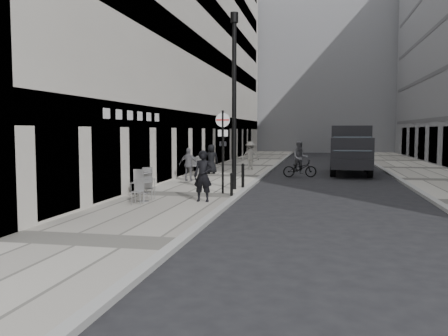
# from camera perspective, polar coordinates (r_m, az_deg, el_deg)

# --- Properties ---
(ground) EXTENTS (120.00, 120.00, 0.00)m
(ground) POSITION_cam_1_polar(r_m,az_deg,el_deg) (7.90, -12.15, -14.28)
(ground) COLOR black
(ground) RESTS_ON ground
(sidewalk) EXTENTS (4.00, 60.00, 0.12)m
(sidewalk) POSITION_cam_1_polar(r_m,az_deg,el_deg) (25.46, 0.01, -1.02)
(sidewalk) COLOR #A7A297
(sidewalk) RESTS_ON ground
(far_sidewalk) EXTENTS (4.00, 60.00, 0.12)m
(far_sidewalk) POSITION_cam_1_polar(r_m,az_deg,el_deg) (25.67, 24.85, -1.40)
(far_sidewalk) COLOR #A7A297
(far_sidewalk) RESTS_ON ground
(building_left) EXTENTS (4.00, 45.00, 18.00)m
(building_left) POSITION_cam_1_polar(r_m,az_deg,el_deg) (33.25, -4.71, 15.75)
(building_left) COLOR beige
(building_left) RESTS_ON ground
(building_far) EXTENTS (24.00, 16.00, 22.00)m
(building_far) POSITION_cam_1_polar(r_m,az_deg,el_deg) (63.42, 10.20, 12.16)
(building_far) COLOR slate
(building_far) RESTS_ON ground
(walking_man) EXTENTS (0.65, 0.43, 1.75)m
(walking_man) POSITION_cam_1_polar(r_m,az_deg,el_deg) (16.05, -2.53, -0.96)
(walking_man) COLOR black
(walking_man) RESTS_ON sidewalk
(sign_post) EXTENTS (0.54, 0.10, 3.17)m
(sign_post) POSITION_cam_1_polar(r_m,az_deg,el_deg) (18.06, -0.15, 3.35)
(sign_post) COLOR black
(sign_post) RESTS_ON sidewalk
(lamppost) EXTENTS (0.32, 0.32, 7.12)m
(lamppost) POSITION_cam_1_polar(r_m,az_deg,el_deg) (19.42, 1.23, 9.11)
(lamppost) COLOR black
(lamppost) RESTS_ON sidewalk
(bollard_near) EXTENTS (0.13, 0.13, 0.95)m
(bollard_near) POSITION_cam_1_polar(r_m,az_deg,el_deg) (20.08, 2.29, -1.00)
(bollard_near) COLOR black
(bollard_near) RESTS_ON sidewalk
(bollard_far) EXTENTS (0.11, 0.11, 0.79)m
(bollard_far) POSITION_cam_1_polar(r_m,az_deg,el_deg) (17.52, 0.92, -2.06)
(bollard_far) COLOR black
(bollard_far) RESTS_ON sidewalk
(panel_van) EXTENTS (2.43, 6.04, 2.80)m
(panel_van) POSITION_cam_1_polar(r_m,az_deg,el_deg) (28.55, 15.03, 2.48)
(panel_van) COLOR black
(panel_van) RESTS_ON ground
(cyclist) EXTENTS (1.91, 1.04, 1.95)m
(cyclist) POSITION_cam_1_polar(r_m,az_deg,el_deg) (25.90, 9.12, 0.57)
(cyclist) COLOR black
(cyclist) RESTS_ON ground
(pedestrian_a) EXTENTS (0.96, 0.46, 1.59)m
(pedestrian_a) POSITION_cam_1_polar(r_m,az_deg,el_deg) (22.51, -4.27, 0.41)
(pedestrian_a) COLOR #5E5D62
(pedestrian_a) RESTS_ON sidewalk
(pedestrian_b) EXTENTS (1.24, 0.90, 1.73)m
(pedestrian_b) POSITION_cam_1_polar(r_m,az_deg,el_deg) (29.47, 3.18, 1.53)
(pedestrian_b) COLOR #9A978E
(pedestrian_b) RESTS_ON sidewalk
(pedestrian_c) EXTENTS (0.94, 0.80, 1.64)m
(pedestrian_c) POSITION_cam_1_polar(r_m,az_deg,el_deg) (26.38, -1.55, 1.09)
(pedestrian_c) COLOR black
(pedestrian_c) RESTS_ON sidewalk
(cafe_table_near) EXTENTS (0.63, 1.42, 0.81)m
(cafe_table_near) POSITION_cam_1_polar(r_m,az_deg,el_deg) (16.27, -9.64, -2.59)
(cafe_table_near) COLOR #ACACAF
(cafe_table_near) RESTS_ON sidewalk
(cafe_table_mid) EXTENTS (0.74, 1.68, 0.96)m
(cafe_table_mid) POSITION_cam_1_polar(r_m,az_deg,el_deg) (18.44, -9.69, -1.52)
(cafe_table_mid) COLOR #BEBDC0
(cafe_table_mid) RESTS_ON sidewalk
(cafe_table_far) EXTENTS (0.75, 1.68, 0.96)m
(cafe_table_far) POSITION_cam_1_polar(r_m,az_deg,el_deg) (26.38, -3.13, 0.35)
(cafe_table_far) COLOR #B6B6B8
(cafe_table_far) RESTS_ON sidewalk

